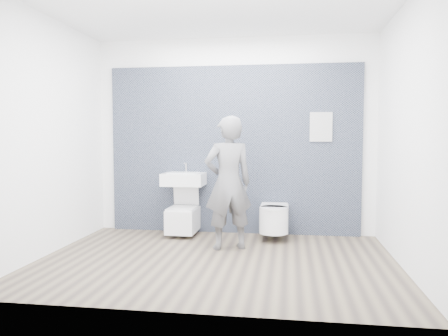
# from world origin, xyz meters

# --- Properties ---
(ground) EXTENTS (4.00, 4.00, 0.00)m
(ground) POSITION_xyz_m (0.00, 0.00, 0.00)
(ground) COLOR brown
(ground) RESTS_ON ground
(room_shell) EXTENTS (4.00, 4.00, 4.00)m
(room_shell) POSITION_xyz_m (0.00, 0.00, 1.74)
(room_shell) COLOR white
(room_shell) RESTS_ON ground
(tile_wall) EXTENTS (3.60, 0.06, 2.40)m
(tile_wall) POSITION_xyz_m (0.00, 1.47, 0.00)
(tile_wall) COLOR black
(tile_wall) RESTS_ON ground
(washbasin) EXTENTS (0.58, 0.44, 0.44)m
(washbasin) POSITION_xyz_m (-0.67, 1.22, 0.80)
(washbasin) COLOR white
(washbasin) RESTS_ON ground
(toilet_square) EXTENTS (0.39, 0.56, 0.76)m
(toilet_square) POSITION_xyz_m (-0.67, 1.16, 0.25)
(toilet_square) COLOR white
(toilet_square) RESTS_ON ground
(toilet_rounded) EXTENTS (0.38, 0.65, 0.35)m
(toilet_rounded) POSITION_xyz_m (0.61, 1.11, 0.29)
(toilet_rounded) COLOR white
(toilet_rounded) RESTS_ON ground
(info_placard) EXTENTS (0.30, 0.03, 0.40)m
(info_placard) POSITION_xyz_m (1.23, 1.43, 0.00)
(info_placard) COLOR white
(info_placard) RESTS_ON ground
(visitor) EXTENTS (0.70, 0.59, 1.64)m
(visitor) POSITION_xyz_m (0.06, 0.54, 0.82)
(visitor) COLOR #5B5C60
(visitor) RESTS_ON ground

